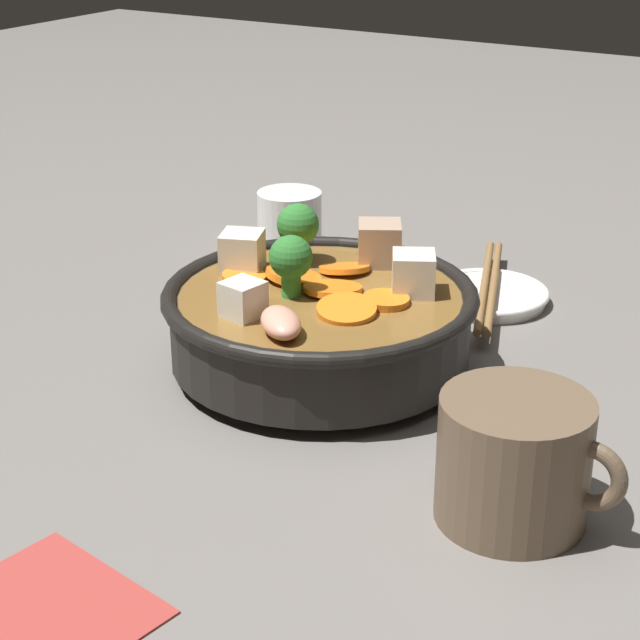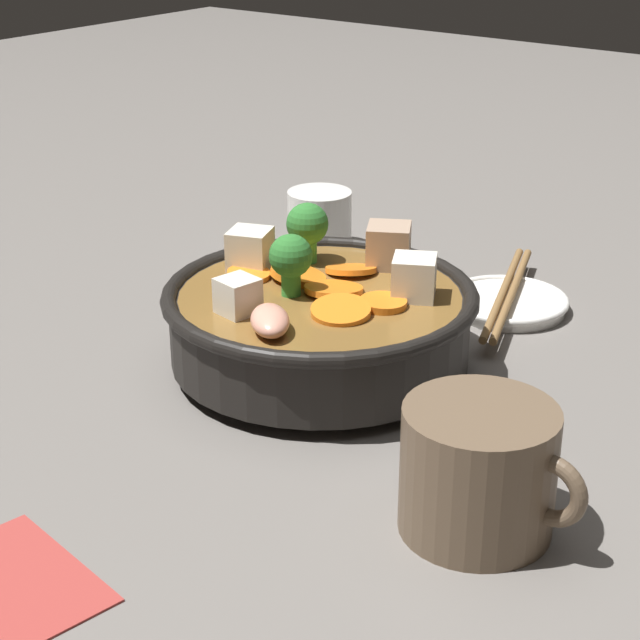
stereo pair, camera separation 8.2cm
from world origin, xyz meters
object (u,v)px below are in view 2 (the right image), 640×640
(stirfry_bowl, at_px, (320,316))
(tea_cup, at_px, (319,220))
(side_saucer, at_px, (507,302))
(chopsticks_pair, at_px, (508,292))
(dark_mug, at_px, (480,471))

(stirfry_bowl, height_order, tea_cup, stirfry_bowl)
(side_saucer, distance_m, chopsticks_pair, 0.01)
(stirfry_bowl, distance_m, tea_cup, 0.28)
(tea_cup, bearing_deg, dark_mug, -41.89)
(side_saucer, distance_m, dark_mug, 0.34)
(chopsticks_pair, bearing_deg, stirfry_bowl, -107.54)
(side_saucer, bearing_deg, tea_cup, 173.29)
(side_saucer, bearing_deg, chopsticks_pair, -75.96)
(stirfry_bowl, bearing_deg, tea_cup, 127.35)
(tea_cup, relative_size, chopsticks_pair, 0.31)
(tea_cup, distance_m, chopsticks_pair, 0.23)
(side_saucer, xyz_separation_m, dark_mug, (0.14, -0.31, 0.03))
(side_saucer, xyz_separation_m, tea_cup, (-0.23, 0.03, 0.02))
(stirfry_bowl, bearing_deg, chopsticks_pair, 72.46)
(dark_mug, bearing_deg, side_saucer, 115.14)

